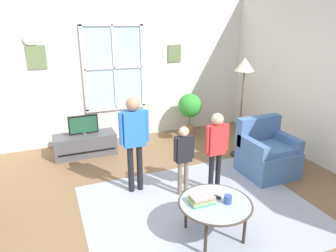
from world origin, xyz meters
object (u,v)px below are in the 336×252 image
object	(u,v)px
remote_near_books	(215,196)
book_stack	(202,199)
television	(83,125)
potted_plant_by_window	(190,108)
cup	(228,199)
person_red_shirt	(216,144)
person_blue_shirt	(134,134)
armchair	(267,154)
floor_lamp	(244,75)
person_black_shirt	(183,153)
tv_stand	(85,145)
coffee_table	(215,204)

from	to	relation	value
remote_near_books	book_stack	bearing A→B (deg)	-166.65
book_stack	television	bearing A→B (deg)	107.98
potted_plant_by_window	cup	bearing A→B (deg)	-108.55
person_red_shirt	person_blue_shirt	xyz separation A→B (m)	(-1.02, 0.45, 0.13)
book_stack	armchair	bearing A→B (deg)	30.01
person_red_shirt	book_stack	bearing A→B (deg)	-128.72
book_stack	potted_plant_by_window	xyz separation A→B (m)	(1.28, 2.95, 0.13)
book_stack	remote_near_books	size ratio (longest dim) A/B	1.94
book_stack	floor_lamp	size ratio (longest dim) A/B	0.16
person_black_shirt	cup	bearing A→B (deg)	-85.54
television	floor_lamp	bearing A→B (deg)	-22.39
person_blue_shirt	potted_plant_by_window	size ratio (longest dim) A/B	1.52
person_black_shirt	floor_lamp	world-z (taller)	floor_lamp
cup	floor_lamp	distance (m)	2.50
television	remote_near_books	size ratio (longest dim) A/B	3.66
tv_stand	remote_near_books	world-z (taller)	remote_near_books
armchair	person_red_shirt	size ratio (longest dim) A/B	0.75
armchair	coffee_table	distance (m)	1.84
armchair	person_red_shirt	xyz separation A→B (m)	(-1.05, -0.19, 0.40)
television	potted_plant_by_window	distance (m)	2.19
cup	person_black_shirt	bearing A→B (deg)	94.46
cup	person_red_shirt	size ratio (longest dim) A/B	0.08
book_stack	cup	world-z (taller)	book_stack
television	book_stack	world-z (taller)	television
person_red_shirt	person_blue_shirt	distance (m)	1.12
television	coffee_table	xyz separation A→B (m)	(1.03, -2.81, -0.17)
television	armchair	bearing A→B (deg)	-34.99
coffee_table	floor_lamp	size ratio (longest dim) A/B	0.47
person_red_shirt	potted_plant_by_window	distance (m)	2.27
coffee_table	person_black_shirt	bearing A→B (deg)	87.39
person_black_shirt	floor_lamp	bearing A→B (deg)	29.32
person_black_shirt	potted_plant_by_window	bearing A→B (deg)	61.95
coffee_table	person_black_shirt	xyz separation A→B (m)	(0.04, 0.93, 0.22)
coffee_table	cup	world-z (taller)	cup
remote_near_books	coffee_table	bearing A→B (deg)	-117.52
coffee_table	person_blue_shirt	world-z (taller)	person_blue_shirt
coffee_table	potted_plant_by_window	xyz separation A→B (m)	(1.14, 3.00, 0.20)
tv_stand	television	xyz separation A→B (m)	(0.00, -0.00, 0.38)
remote_near_books	potted_plant_by_window	size ratio (longest dim) A/B	0.15
television	person_black_shirt	bearing A→B (deg)	-60.24
cup	floor_lamp	world-z (taller)	floor_lamp
television	remote_near_books	world-z (taller)	television
tv_stand	person_red_shirt	distance (m)	2.56
tv_stand	floor_lamp	size ratio (longest dim) A/B	0.62
television	person_blue_shirt	bearing A→B (deg)	-72.07
floor_lamp	television	bearing A→B (deg)	157.61
book_stack	person_red_shirt	distance (m)	1.03
television	book_stack	size ratio (longest dim) A/B	1.88
armchair	coffee_table	world-z (taller)	armchair
floor_lamp	potted_plant_by_window	bearing A→B (deg)	106.92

